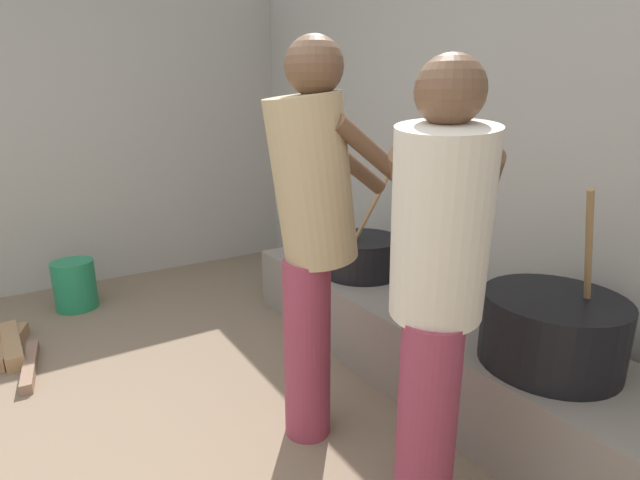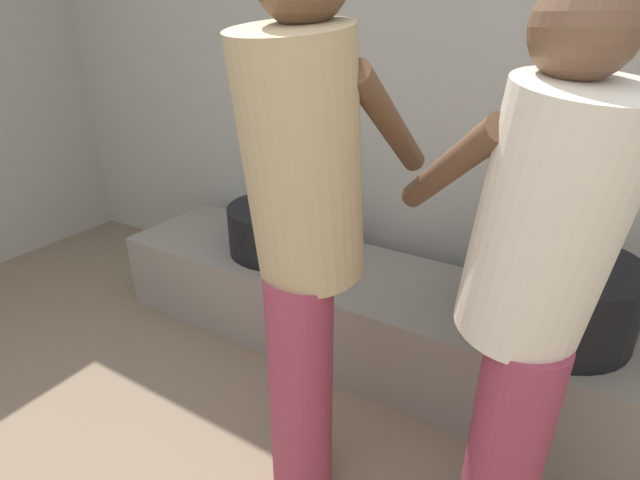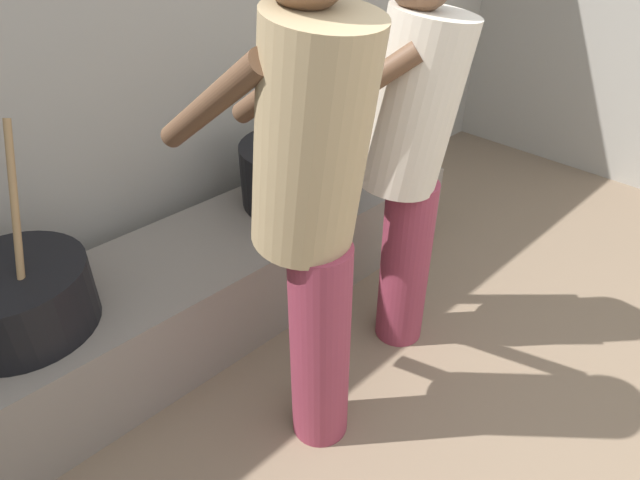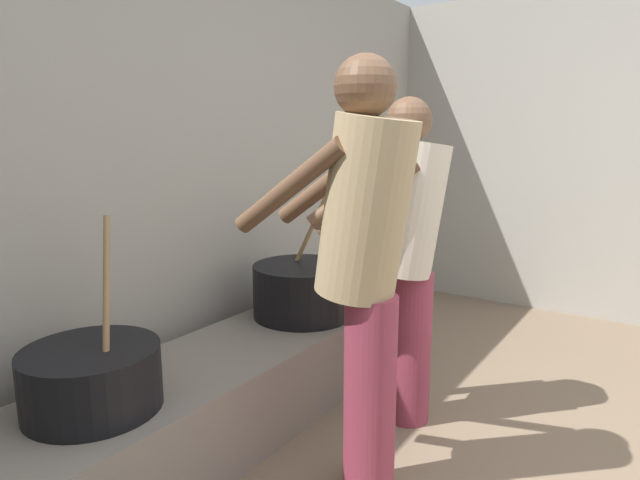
% 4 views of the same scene
% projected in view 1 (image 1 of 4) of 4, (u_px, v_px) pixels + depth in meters
% --- Properties ---
extents(block_enclosure_rear, '(5.74, 0.20, 2.43)m').
position_uv_depth(block_enclosure_rear, '(532.00, 145.00, 2.37)').
color(block_enclosure_rear, '#9E998E').
rests_on(block_enclosure_rear, ground_plane).
extents(hearth_ledge, '(2.80, 0.60, 0.40)m').
position_uv_depth(hearth_ledge, '(431.00, 343.00, 2.46)').
color(hearth_ledge, slate).
rests_on(hearth_ledge, ground_plane).
extents(cooking_pot_main, '(0.54, 0.54, 0.74)m').
position_uv_depth(cooking_pot_main, '(551.00, 330.00, 1.85)').
color(cooking_pot_main, black).
rests_on(cooking_pot_main, hearth_ledge).
extents(cooking_pot_secondary, '(0.49, 0.49, 0.68)m').
position_uv_depth(cooking_pot_secondary, '(361.00, 255.00, 2.89)').
color(cooking_pot_secondary, black).
rests_on(cooking_pot_secondary, hearth_ledge).
extents(cook_in_cream_shirt, '(0.67, 0.69, 1.54)m').
position_uv_depth(cook_in_cream_shirt, '(437.00, 277.00, 1.47)').
color(cook_in_cream_shirt, '#8C3347').
rests_on(cook_in_cream_shirt, ground_plane).
extents(cook_in_tan_shirt, '(0.35, 0.68, 1.65)m').
position_uv_depth(cook_in_tan_shirt, '(313.00, 224.00, 1.86)').
color(cook_in_tan_shirt, '#8C3347').
rests_on(cook_in_tan_shirt, ground_plane).
extents(bucket_green_plastic, '(0.28, 0.28, 0.35)m').
position_uv_depth(bucket_green_plastic, '(75.00, 285.00, 3.35)').
color(bucket_green_plastic, '#1E7A4C').
rests_on(bucket_green_plastic, ground_plane).
extents(firewood_pile, '(0.85, 0.26, 0.09)m').
position_uv_depth(firewood_pile, '(12.00, 349.00, 2.73)').
color(firewood_pile, '#9E744D').
rests_on(firewood_pile, ground_plane).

